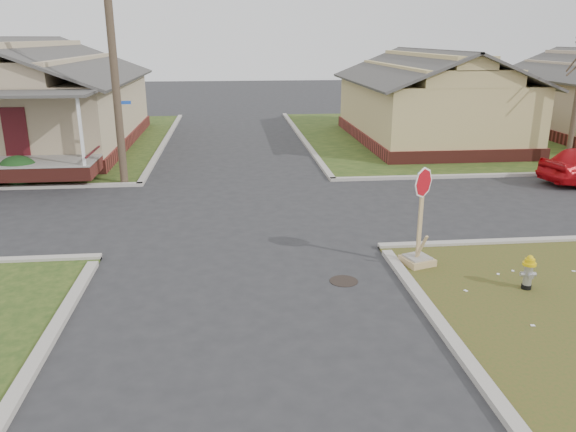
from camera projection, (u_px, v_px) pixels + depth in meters
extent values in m
plane|color=#29292B|center=(245.00, 276.00, 12.86)|extent=(120.00, 120.00, 0.00)
cylinder|color=black|center=(344.00, 281.00, 12.60)|extent=(0.64, 0.64, 0.01)
cube|color=maroon|center=(33.00, 141.00, 27.88)|extent=(9.70, 13.20, 0.60)
cube|color=#C7B38C|center=(28.00, 106.00, 27.36)|extent=(9.50, 13.00, 2.80)
cube|color=#4F1217|center=(16.00, 135.00, 21.45)|extent=(0.90, 0.06, 2.10)
cube|color=maroon|center=(426.00, 135.00, 29.38)|extent=(7.20, 11.20, 0.60)
cube|color=tan|center=(429.00, 105.00, 28.89)|extent=(7.00, 11.00, 2.60)
cylinder|color=#3D2E23|center=(113.00, 59.00, 19.50)|extent=(0.28, 0.28, 9.00)
cylinder|color=#3D2E23|center=(574.00, 115.00, 23.24)|extent=(0.22, 0.22, 4.20)
cylinder|color=black|center=(526.00, 286.00, 12.11)|extent=(0.21, 0.21, 0.10)
cylinder|color=#A8A8AD|center=(528.00, 275.00, 12.03)|extent=(0.18, 0.18, 0.44)
sphere|color=#A8A8AD|center=(529.00, 266.00, 11.96)|extent=(0.18, 0.18, 0.18)
cylinder|color=#E1BC0B|center=(529.00, 264.00, 11.95)|extent=(0.29, 0.29, 0.06)
cylinder|color=#E1BC0B|center=(530.00, 261.00, 11.93)|extent=(0.21, 0.21, 0.10)
sphere|color=#E1BC0B|center=(530.00, 258.00, 11.91)|extent=(0.14, 0.14, 0.14)
cube|color=tan|center=(417.00, 261.00, 13.42)|extent=(0.66, 0.66, 0.16)
cube|color=gray|center=(417.00, 257.00, 13.39)|extent=(0.53, 0.53, 0.04)
cube|color=tan|center=(421.00, 215.00, 13.07)|extent=(0.10, 0.05, 2.23)
cylinder|color=#B10B17|center=(424.00, 183.00, 12.78)|extent=(0.60, 0.26, 0.64)
cylinder|color=white|center=(423.00, 182.00, 12.80)|extent=(0.67, 0.29, 0.72)
ellipsoid|color=#163613|center=(18.00, 170.00, 20.42)|extent=(1.43, 1.17, 1.09)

